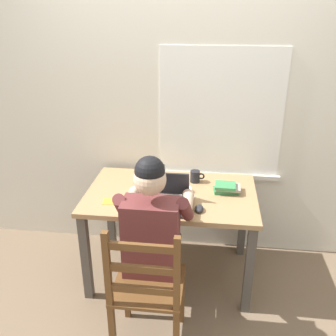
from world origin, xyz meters
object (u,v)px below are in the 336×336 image
(seated_person, at_px, (154,232))
(book_stack_main, at_px, (226,188))
(coffee_mug_white, at_px, (162,180))
(coffee_mug_dark, at_px, (195,176))
(laptop, at_px, (164,198))
(desk, at_px, (171,204))
(landscape_photo_print, at_px, (112,201))
(coffee_mug_spare, at_px, (178,186))
(wooden_chair, at_px, (147,290))
(computer_mouse, at_px, (199,209))

(seated_person, relative_size, book_stack_main, 6.23)
(coffee_mug_white, height_order, coffee_mug_dark, coffee_mug_white)
(laptop, xyz_separation_m, coffee_mug_white, (-0.06, 0.29, -0.00))
(desk, relative_size, coffee_mug_dark, 11.16)
(seated_person, relative_size, laptop, 3.82)
(coffee_mug_dark, height_order, landscape_photo_print, coffee_mug_dark)
(seated_person, relative_size, coffee_mug_spare, 11.18)
(seated_person, distance_m, coffee_mug_white, 0.58)
(wooden_chair, relative_size, coffee_mug_spare, 8.48)
(desk, height_order, book_stack_main, book_stack_main)
(computer_mouse, height_order, coffee_mug_dark, coffee_mug_dark)
(desk, xyz_separation_m, coffee_mug_white, (-0.09, 0.11, 0.15))
(wooden_chair, bearing_deg, coffee_mug_dark, 76.61)
(seated_person, bearing_deg, computer_mouse, 38.64)
(wooden_chair, bearing_deg, coffee_mug_white, 91.95)
(coffee_mug_white, bearing_deg, book_stack_main, -5.91)
(coffee_mug_spare, bearing_deg, seated_person, -102.73)
(book_stack_main, xyz_separation_m, landscape_photo_print, (-0.81, -0.25, -0.03))
(coffee_mug_dark, bearing_deg, seated_person, -108.71)
(coffee_mug_dark, bearing_deg, landscape_photo_print, -145.41)
(seated_person, relative_size, coffee_mug_white, 10.92)
(coffee_mug_white, relative_size, coffee_mug_dark, 1.02)
(coffee_mug_spare, bearing_deg, wooden_chair, -98.11)
(book_stack_main, relative_size, landscape_photo_print, 1.56)
(coffee_mug_white, height_order, landscape_photo_print, coffee_mug_white)
(seated_person, bearing_deg, laptop, 83.58)
(book_stack_main, height_order, landscape_photo_print, book_stack_main)
(computer_mouse, height_order, book_stack_main, book_stack_main)
(wooden_chair, xyz_separation_m, landscape_photo_print, (-0.34, 0.55, 0.27))
(computer_mouse, xyz_separation_m, landscape_photo_print, (-0.62, 0.05, -0.02))
(desk, relative_size, coffee_mug_white, 10.91)
(coffee_mug_spare, xyz_separation_m, book_stack_main, (0.36, 0.04, -0.02))
(wooden_chair, xyz_separation_m, coffee_mug_spare, (0.11, 0.76, 0.32))
(coffee_mug_white, distance_m, book_stack_main, 0.50)
(laptop, relative_size, coffee_mug_dark, 2.93)
(computer_mouse, xyz_separation_m, coffee_mug_white, (-0.30, 0.35, 0.03))
(desk, bearing_deg, coffee_mug_dark, 50.27)
(coffee_mug_white, bearing_deg, computer_mouse, -48.95)
(wooden_chair, height_order, coffee_mug_spare, wooden_chair)
(seated_person, distance_m, book_stack_main, 0.70)
(computer_mouse, relative_size, coffee_mug_dark, 0.89)
(coffee_mug_white, xyz_separation_m, landscape_photo_print, (-0.31, -0.30, -0.05))
(seated_person, xyz_separation_m, computer_mouse, (0.28, 0.22, 0.06))
(coffee_mug_white, bearing_deg, coffee_mug_dark, 20.38)
(coffee_mug_dark, bearing_deg, laptop, -116.59)
(seated_person, xyz_separation_m, coffee_mug_spare, (0.11, 0.48, 0.10))
(coffee_mug_spare, distance_m, book_stack_main, 0.36)
(seated_person, xyz_separation_m, wooden_chair, (-0.00, -0.28, -0.23))
(computer_mouse, relative_size, book_stack_main, 0.49)
(laptop, xyz_separation_m, landscape_photo_print, (-0.37, -0.00, -0.05))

